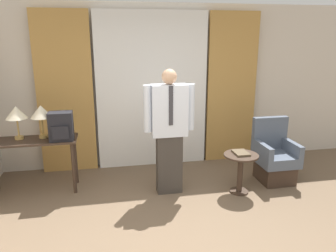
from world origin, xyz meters
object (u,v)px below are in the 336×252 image
Objects in this scene: backpack at (61,126)px; armchair at (274,159)px; desk at (32,149)px; table_lamp_left at (16,114)px; side_table at (240,167)px; table_lamp_right at (41,112)px; book at (241,153)px; person at (169,128)px.

backpack is 3.20m from armchair.
desk is 0.55m from backpack.
side_table is (3.04, -0.68, -0.76)m from table_lamp_left.
armchair is at bearing -6.40° from table_lamp_right.
armchair is at bearing -4.01° from backpack.
table_lamp_left is 1.00× the size of table_lamp_right.
table_lamp_left is 0.64m from backpack.
person is at bearing 168.61° from book.
armchair is (3.57, -0.32, -0.29)m from desk.
table_lamp_left is at bearing 167.61° from person.
table_lamp_left is at bearing 167.47° from side_table.
person is (1.90, -0.39, 0.30)m from desk.
backpack is (0.60, -0.16, -0.17)m from table_lamp_left.
side_table is 0.20m from book.
person reaches higher than table_lamp_left.
table_lamp_left is 0.27× the size of person.
desk is at bearing 167.53° from backpack.
person is at bearing -14.61° from table_lamp_right.
armchair reaches higher than book.
desk is 2.66× the size of table_lamp_right.
table_lamp_right is 0.82× the size of side_table.
table_lamp_right is at bearing 149.19° from backpack.
desk is 3.14× the size of backpack.
person is 1.07m from book.
table_lamp_left reaches higher than armchair.
table_lamp_right is at bearing 165.39° from person.
book is (0.99, -0.20, -0.36)m from person.
armchair is (1.67, 0.07, -0.60)m from person.
book is (3.05, -0.65, -0.56)m from table_lamp_left.
table_lamp_right is 0.49× the size of armchair.
person is (1.46, -0.29, -0.02)m from backpack.
armchair is at bearing 21.65° from book.
backpack is at bearing 175.99° from armchair.
side_table is at bearing -11.87° from backpack.
table_lamp_left is 1.18× the size of backpack.
book is (2.45, -0.49, -0.39)m from backpack.
side_table is (2.88, -0.61, -0.26)m from desk.
table_lamp_left is at bearing 164.79° from backpack.
backpack is at bearing 168.78° from person.
person is at bearing 167.18° from side_table.
person reaches higher than table_lamp_right.
desk is 0.71× the size of person.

